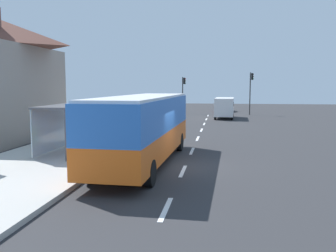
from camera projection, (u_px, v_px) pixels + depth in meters
ground_plane at (198, 130)px, 30.82m from camera, size 56.00×92.00×0.04m
sidewalk_platform at (66, 153)px, 19.91m from camera, size 6.20×30.00×0.18m
lane_stripe_seg_0 at (166, 209)px, 11.11m from camera, size 0.16×2.20×0.01m
lane_stripe_seg_1 at (183, 171)px, 16.03m from camera, size 0.16×2.20×0.01m
lane_stripe_seg_2 at (192, 151)px, 20.95m from camera, size 0.16×2.20×0.01m
lane_stripe_seg_3 at (198, 139)px, 25.87m from camera, size 0.16×2.20×0.01m
lane_stripe_seg_4 at (201, 130)px, 30.79m from camera, size 0.16×2.20×0.01m
lane_stripe_seg_5 at (204, 124)px, 35.71m from camera, size 0.16×2.20×0.01m
lane_stripe_seg_6 at (206, 119)px, 40.63m from camera, size 0.16×2.20×0.01m
lane_stripe_seg_7 at (208, 116)px, 45.54m from camera, size 0.16×2.20×0.01m
bus at (144, 125)px, 17.26m from camera, size 2.87×11.08×3.21m
white_van at (224, 106)px, 41.74m from camera, size 2.22×5.28×2.30m
sedan_near at (224, 106)px, 53.32m from camera, size 1.87×4.41×1.52m
recycling_bin_blue at (109, 141)px, 20.20m from camera, size 0.52×0.52×0.95m
recycling_bin_orange at (112, 140)px, 20.89m from camera, size 0.52×0.52×0.95m
recycling_bin_yellow at (116, 138)px, 21.58m from camera, size 0.52×0.52×0.95m
recycling_bin_green at (119, 136)px, 22.27m from camera, size 0.52×0.52×0.95m
traffic_light_near_side at (251, 87)px, 46.49m from camera, size 0.49×0.28×5.31m
traffic_light_far_side at (183, 89)px, 48.53m from camera, size 0.49×0.28×4.78m
bus_shelter at (59, 117)px, 19.08m from camera, size 1.80×4.00×2.50m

